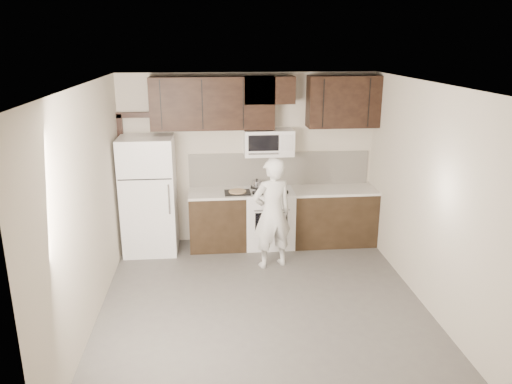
{
  "coord_description": "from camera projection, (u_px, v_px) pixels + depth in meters",
  "views": [
    {
      "loc": [
        -0.6,
        -5.48,
        3.17
      ],
      "look_at": [
        -0.0,
        0.9,
        1.21
      ],
      "focal_mm": 35.0,
      "sensor_mm": 36.0,
      "label": 1
    }
  ],
  "objects": [
    {
      "name": "backsplash",
      "position": [
        279.0,
        169.0,
        8.03
      ],
      "size": [
        2.9,
        0.02,
        0.54
      ],
      "primitive_type": "cube",
      "color": "silver",
      "rests_on": "counter_run"
    },
    {
      "name": "upper_cabinets",
      "position": [
        263.0,
        101.0,
        7.52
      ],
      "size": [
        3.48,
        0.35,
        0.78
      ],
      "color": "black",
      "rests_on": "back_wall"
    },
    {
      "name": "stove",
      "position": [
        269.0,
        217.0,
        7.93
      ],
      "size": [
        0.76,
        0.66,
        0.94
      ],
      "color": "white",
      "rests_on": "floor"
    },
    {
      "name": "back_wall",
      "position": [
        248.0,
        159.0,
        7.94
      ],
      "size": [
        4.0,
        0.0,
        4.0
      ],
      "primitive_type": "plane",
      "rotation": [
        1.57,
        0.0,
        0.0
      ],
      "color": "beige",
      "rests_on": "ground"
    },
    {
      "name": "refrigerator",
      "position": [
        149.0,
        195.0,
        7.59
      ],
      "size": [
        0.8,
        0.76,
        1.8
      ],
      "color": "white",
      "rests_on": "floor"
    },
    {
      "name": "door_trim",
      "position": [
        126.0,
        169.0,
        7.76
      ],
      "size": [
        0.5,
        0.08,
        2.12
      ],
      "color": "black",
      "rests_on": "floor"
    },
    {
      "name": "microwave",
      "position": [
        269.0,
        142.0,
        7.7
      ],
      "size": [
        0.76,
        0.42,
        0.4
      ],
      "color": "white",
      "rests_on": "upper_cabinets"
    },
    {
      "name": "pizza",
      "position": [
        237.0,
        191.0,
        7.65
      ],
      "size": [
        0.27,
        0.27,
        0.02
      ],
      "primitive_type": "cylinder",
      "rotation": [
        0.0,
        0.0,
        0.01
      ],
      "color": "#C7B485",
      "rests_on": "baking_tray"
    },
    {
      "name": "person",
      "position": [
        272.0,
        213.0,
        7.08
      ],
      "size": [
        0.68,
        0.54,
        1.62
      ],
      "primitive_type": "imported",
      "rotation": [
        0.0,
        0.0,
        3.44
      ],
      "color": "silver",
      "rests_on": "floor"
    },
    {
      "name": "saucepan",
      "position": [
        257.0,
        184.0,
        7.91
      ],
      "size": [
        0.27,
        0.16,
        0.16
      ],
      "color": "silver",
      "rests_on": "stove"
    },
    {
      "name": "baking_tray",
      "position": [
        237.0,
        193.0,
        7.66
      ],
      "size": [
        0.4,
        0.3,
        0.02
      ],
      "primitive_type": "cube",
      "rotation": [
        0.0,
        0.0,
        0.01
      ],
      "color": "black",
      "rests_on": "counter_run"
    },
    {
      "name": "ceiling",
      "position": [
        264.0,
        85.0,
        5.41
      ],
      "size": [
        4.5,
        4.5,
        0.0
      ],
      "primitive_type": "plane",
      "rotation": [
        3.14,
        0.0,
        0.0
      ],
      "color": "white",
      "rests_on": "back_wall"
    },
    {
      "name": "counter_run",
      "position": [
        288.0,
        217.0,
        7.96
      ],
      "size": [
        2.95,
        0.64,
        0.91
      ],
      "color": "black",
      "rests_on": "floor"
    },
    {
      "name": "floor",
      "position": [
        263.0,
        306.0,
        6.2
      ],
      "size": [
        4.5,
        4.5,
        0.0
      ],
      "primitive_type": "plane",
      "color": "#53504E",
      "rests_on": "ground"
    }
  ]
}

